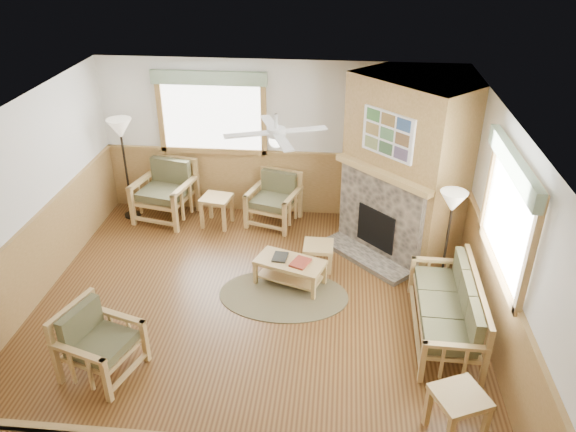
# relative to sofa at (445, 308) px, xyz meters

# --- Properties ---
(floor) EXTENTS (6.00, 6.00, 0.01)m
(floor) POSITION_rel_sofa_xyz_m (-2.45, 0.14, -0.42)
(floor) COLOR brown
(floor) RESTS_ON ground
(ceiling) EXTENTS (6.00, 6.00, 0.01)m
(ceiling) POSITION_rel_sofa_xyz_m (-2.45, 0.14, 2.29)
(ceiling) COLOR white
(ceiling) RESTS_ON floor
(wall_back) EXTENTS (6.00, 0.02, 2.70)m
(wall_back) POSITION_rel_sofa_xyz_m (-2.45, 3.14, 0.94)
(wall_back) COLOR white
(wall_back) RESTS_ON floor
(wall_front) EXTENTS (6.00, 0.02, 2.70)m
(wall_front) POSITION_rel_sofa_xyz_m (-2.45, -2.86, 0.94)
(wall_front) COLOR white
(wall_front) RESTS_ON floor
(wall_left) EXTENTS (0.02, 6.00, 2.70)m
(wall_left) POSITION_rel_sofa_xyz_m (-5.45, 0.14, 0.94)
(wall_left) COLOR white
(wall_left) RESTS_ON floor
(wall_right) EXTENTS (0.02, 6.00, 2.70)m
(wall_right) POSITION_rel_sofa_xyz_m (0.55, 0.14, 0.94)
(wall_right) COLOR white
(wall_right) RESTS_ON floor
(wainscot) EXTENTS (6.00, 6.00, 1.10)m
(wainscot) POSITION_rel_sofa_xyz_m (-2.45, 0.14, 0.14)
(wainscot) COLOR olive
(wainscot) RESTS_ON floor
(fireplace) EXTENTS (3.11, 3.11, 2.70)m
(fireplace) POSITION_rel_sofa_xyz_m (-0.40, 2.19, 0.94)
(fireplace) COLOR olive
(fireplace) RESTS_ON floor
(window_back) EXTENTS (1.90, 0.16, 1.50)m
(window_back) POSITION_rel_sofa_xyz_m (-3.55, 3.10, 2.12)
(window_back) COLOR white
(window_back) RESTS_ON wall_back
(window_right) EXTENTS (0.16, 1.90, 1.50)m
(window_right) POSITION_rel_sofa_xyz_m (0.51, -0.06, 2.12)
(window_right) COLOR white
(window_right) RESTS_ON wall_right
(ceiling_fan) EXTENTS (1.59, 1.59, 0.36)m
(ceiling_fan) POSITION_rel_sofa_xyz_m (-2.15, 0.44, 2.25)
(ceiling_fan) COLOR white
(ceiling_fan) RESTS_ON ceiling
(sofa) EXTENTS (1.82, 0.79, 0.83)m
(sofa) POSITION_rel_sofa_xyz_m (0.00, 0.00, 0.00)
(sofa) COLOR tan
(sofa) RESTS_ON floor
(armchair_back_left) EXTENTS (1.07, 1.07, 1.01)m
(armchair_back_left) POSITION_rel_sofa_xyz_m (-4.37, 2.69, 0.09)
(armchair_back_left) COLOR tan
(armchair_back_left) RESTS_ON floor
(armchair_back_right) EXTENTS (0.97, 0.97, 0.87)m
(armchair_back_right) POSITION_rel_sofa_xyz_m (-2.48, 2.69, 0.02)
(armchair_back_right) COLOR tan
(armchair_back_right) RESTS_ON floor
(armchair_left) EXTENTS (0.95, 0.95, 0.85)m
(armchair_left) POSITION_rel_sofa_xyz_m (-4.02, -1.06, 0.01)
(armchair_left) COLOR tan
(armchair_left) RESTS_ON floor
(coffee_table) EXTENTS (1.08, 0.78, 0.39)m
(coffee_table) POSITION_rel_sofa_xyz_m (-2.03, 0.91, -0.22)
(coffee_table) COLOR tan
(coffee_table) RESTS_ON floor
(end_table_chairs) EXTENTS (0.55, 0.53, 0.53)m
(end_table_chairs) POSITION_rel_sofa_xyz_m (-3.43, 2.53, -0.15)
(end_table_chairs) COLOR tan
(end_table_chairs) RESTS_ON floor
(end_table_sofa) EXTENTS (0.65, 0.64, 0.55)m
(end_table_sofa) POSITION_rel_sofa_xyz_m (-0.10, -1.57, -0.14)
(end_table_sofa) COLOR tan
(end_table_sofa) RESTS_ON floor
(footstool) EXTENTS (0.45, 0.45, 0.38)m
(footstool) POSITION_rel_sofa_xyz_m (-1.65, 1.40, -0.22)
(footstool) COLOR tan
(footstool) RESTS_ON floor
(braided_rug) EXTENTS (2.11, 2.11, 0.01)m
(braided_rug) POSITION_rel_sofa_xyz_m (-2.09, 0.61, -0.41)
(braided_rug) COLOR brown
(braided_rug) RESTS_ON floor
(floor_lamp_left) EXTENTS (0.47, 0.47, 1.79)m
(floor_lamp_left) POSITION_rel_sofa_xyz_m (-5.00, 2.69, 0.48)
(floor_lamp_left) COLOR black
(floor_lamp_left) RESTS_ON floor
(floor_lamp_right) EXTENTS (0.44, 0.44, 1.58)m
(floor_lamp_right) POSITION_rel_sofa_xyz_m (0.10, 0.93, 0.37)
(floor_lamp_right) COLOR black
(floor_lamp_right) RESTS_ON floor
(book_red) EXTENTS (0.32, 0.36, 0.03)m
(book_red) POSITION_rel_sofa_xyz_m (-1.88, 0.86, 0.01)
(book_red) COLOR maroon
(book_red) RESTS_ON coffee_table
(book_dark) EXTENTS (0.23, 0.29, 0.03)m
(book_dark) POSITION_rel_sofa_xyz_m (-2.18, 0.98, 0.00)
(book_dark) COLOR black
(book_dark) RESTS_ON coffee_table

